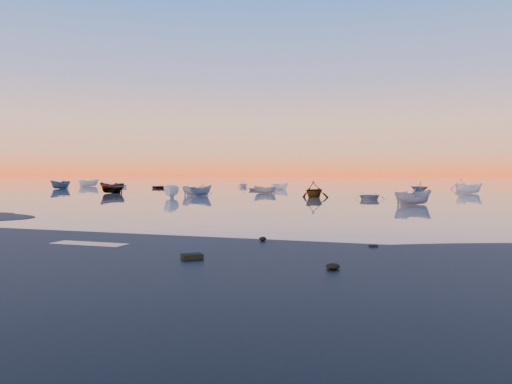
% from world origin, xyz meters
% --- Properties ---
extents(ground, '(600.00, 600.00, 0.00)m').
position_xyz_m(ground, '(0.00, 100.00, 0.00)').
color(ground, '#6F665C').
rests_on(ground, ground).
extents(mud_lobes, '(140.00, 6.00, 0.07)m').
position_xyz_m(mud_lobes, '(0.00, -1.00, 0.01)').
color(mud_lobes, black).
rests_on(mud_lobes, ground).
extents(moored_fleet, '(124.00, 58.00, 1.20)m').
position_xyz_m(moored_fleet, '(0.00, 53.00, 0.00)').
color(moored_fleet, silver).
rests_on(moored_fleet, ground).
extents(boat_near_center, '(2.14, 4.10, 1.36)m').
position_xyz_m(boat_near_center, '(-7.94, 34.99, 0.00)').
color(boat_near_center, gray).
rests_on(boat_near_center, ground).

